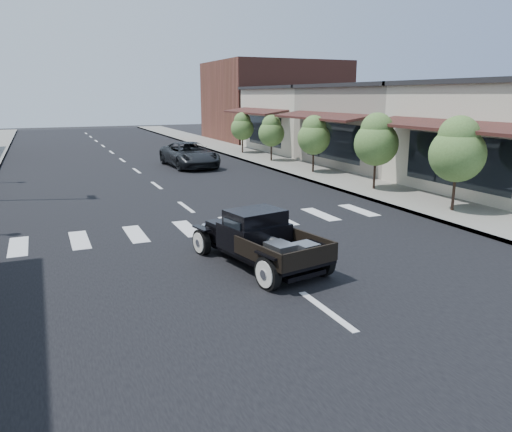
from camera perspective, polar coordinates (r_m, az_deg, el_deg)
name	(u,v)px	position (r m, az deg, el deg)	size (l,w,h in m)	color
ground	(263,265)	(12.39, 0.82, -5.59)	(120.00, 120.00, 0.00)	black
road	(144,176)	(26.42, -12.70, 4.46)	(14.00, 80.00, 0.02)	black
road_markings	(167,194)	(21.60, -10.15, 2.55)	(12.00, 60.00, 0.06)	silver
sidewalk_right	(290,166)	(29.18, 3.96, 5.73)	(3.00, 80.00, 0.15)	gray
storefront_mid	(406,127)	(30.91, 16.72, 9.69)	(10.00, 9.00, 4.50)	gray
storefront_far	(325,120)	(38.24, 7.93, 10.78)	(10.00, 9.00, 4.50)	#BFB5A2
far_building_right	(274,102)	(47.25, 2.07, 12.94)	(11.00, 10.00, 7.00)	brown
small_tree_a	(456,166)	(18.56, 21.91, 5.38)	(1.89, 1.89, 3.15)	#496C31
small_tree_b	(376,153)	(21.95, 13.52, 7.07)	(1.87, 1.87, 3.11)	#496C31
small_tree_c	(314,145)	(26.34, 6.60, 8.08)	(1.69, 1.69, 2.82)	#496C31
small_tree_d	(271,139)	(30.92, 1.77, 8.83)	(1.60, 1.60, 2.66)	#496C31
small_tree_e	(242,133)	(35.27, -1.57, 9.43)	(1.60, 1.60, 2.67)	#496C31
hotrod_pickup	(260,238)	(12.11, 0.40, -2.55)	(1.89, 4.05, 1.40)	black
second_car	(189,155)	(29.30, -7.62, 6.93)	(2.35, 5.10, 1.42)	black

